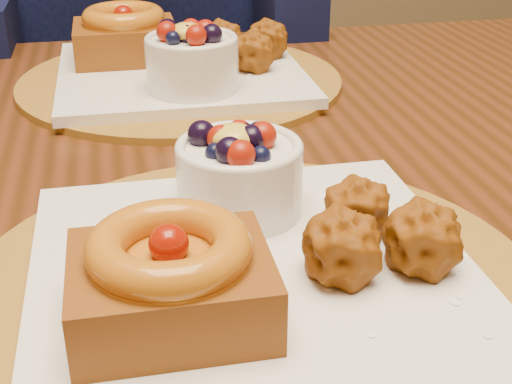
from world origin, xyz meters
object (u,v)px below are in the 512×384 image
dining_table (209,230)px  place_setting_near (247,255)px  place_setting_far (177,62)px  chair_far (114,101)px

dining_table → place_setting_near: size_ratio=4.21×
place_setting_far → chair_far: chair_far is taller
chair_far → place_setting_far: bearing=-86.2°
place_setting_far → place_setting_near: bearing=-89.9°
dining_table → place_setting_near: bearing=-90.8°
place_setting_far → chair_far: bearing=98.0°
place_setting_near → chair_far: size_ratio=0.39×
place_setting_near → dining_table: bearing=89.2°
place_setting_far → dining_table: bearing=-89.0°
dining_table → place_setting_far: 0.24m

